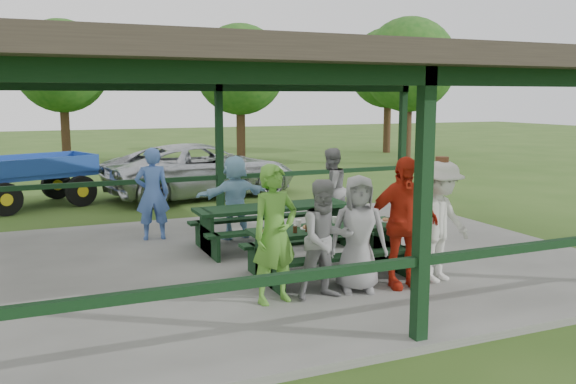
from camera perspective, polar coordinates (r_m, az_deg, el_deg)
name	(u,v)px	position (r m, az deg, el deg)	size (l,w,h in m)	color
ground	(286,263)	(10.38, -0.16, -6.65)	(90.00, 90.00, 0.00)	#2F5119
concrete_slab	(286,260)	(10.36, -0.16, -6.38)	(10.00, 8.00, 0.10)	slate
pavilion_structure	(286,73)	(10.00, -0.17, 11.11)	(10.60, 8.60, 3.24)	black
picnic_table_near	(329,245)	(9.26, 3.84, -4.95)	(2.42, 1.39, 0.75)	black
picnic_table_far	(273,220)	(10.99, -1.45, -2.66)	(2.80, 1.39, 0.75)	black
table_setting	(324,225)	(9.18, 3.37, -3.06)	(2.23, 0.45, 0.10)	white
contestant_green	(275,234)	(7.94, -1.25, -3.96)	(0.67, 0.44, 1.83)	#579B31
contestant_grey_left	(326,240)	(8.13, 3.54, -4.47)	(0.78, 0.61, 1.61)	gray
contestant_grey_mid	(358,234)	(8.48, 6.59, -3.89)	(0.80, 0.52, 1.63)	gray
contestant_red	(402,222)	(8.73, 10.65, -2.82)	(1.09, 0.46, 1.87)	red
contestant_white_fedora	(440,221)	(9.13, 14.00, -2.67)	(1.26, 0.89, 1.83)	silver
spectator_lblue	(235,197)	(11.63, -4.99, -0.46)	(1.48, 0.47, 1.59)	#94C7E5
spectator_blue	(152,194)	(11.75, -12.58, -0.16)	(0.64, 0.42, 1.75)	#4568B5
spectator_grey	(331,189)	(12.40, 4.02, 0.30)	(0.81, 0.63, 1.66)	gray
pickup_truck	(203,170)	(17.22, -7.99, 2.05)	(2.48, 5.38, 1.50)	silver
farm_trailer	(32,180)	(16.78, -22.82, 1.06)	(3.99, 2.55, 1.40)	#1B3E94
tree_left	(62,66)	(26.92, -20.40, 10.95)	(3.78, 3.78, 5.90)	#362415
tree_mid	(240,70)	(24.94, -4.50, 11.32)	(3.63, 3.63, 5.67)	#362415
tree_right	(409,65)	(25.72, 11.25, 11.57)	(3.82, 3.82, 5.98)	#362415
tree_far_right	(388,68)	(31.00, 9.39, 11.35)	(3.93, 3.93, 6.14)	#362415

